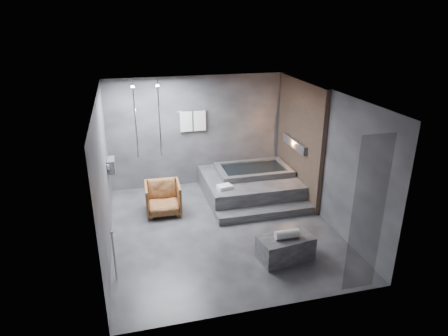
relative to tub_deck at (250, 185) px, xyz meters
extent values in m
plane|color=#29292B|center=(-1.05, -1.45, -0.25)|extent=(5.00, 5.00, 0.00)
cube|color=#444446|center=(-1.05, -1.45, 2.55)|extent=(4.50, 5.00, 0.04)
cube|color=#323236|center=(-1.05, 1.05, 1.15)|extent=(4.50, 0.04, 2.80)
cube|color=#323236|center=(-1.05, -3.95, 1.15)|extent=(4.50, 0.04, 2.80)
cube|color=#323236|center=(-3.30, -1.45, 1.15)|extent=(0.04, 5.00, 2.80)
cube|color=#323236|center=(1.20, -1.45, 1.15)|extent=(0.04, 5.00, 2.80)
cube|color=#8D6B52|center=(1.14, -0.20, 1.15)|extent=(0.10, 2.40, 2.78)
cube|color=#FF9938|center=(1.06, -0.20, 1.05)|extent=(0.14, 1.20, 0.20)
cube|color=slate|center=(-3.21, -0.05, 0.85)|extent=(0.16, 0.42, 0.30)
imported|color=beige|center=(-3.20, -0.15, 0.80)|extent=(0.08, 0.08, 0.21)
imported|color=beige|center=(-3.20, 0.05, 0.78)|extent=(0.07, 0.07, 0.15)
cylinder|color=silver|center=(-2.05, 0.60, 1.65)|extent=(0.04, 0.04, 1.80)
cylinder|color=silver|center=(-2.60, 0.60, 1.65)|extent=(0.04, 0.04, 1.80)
cylinder|color=silver|center=(-1.20, 0.99, 1.70)|extent=(0.75, 0.02, 0.02)
cube|color=white|center=(-1.37, 0.97, 1.45)|extent=(0.30, 0.06, 0.50)
cube|color=white|center=(-1.03, 0.97, 1.45)|extent=(0.30, 0.06, 0.50)
cylinder|color=silver|center=(-3.20, -2.65, 0.20)|extent=(0.04, 0.04, 0.90)
cube|color=black|center=(0.60, -3.90, 1.10)|extent=(0.55, 0.01, 2.60)
cube|color=#2D2D2F|center=(0.00, 0.00, 0.00)|extent=(2.20, 2.00, 0.50)
cube|color=#2D2D2F|center=(0.00, -1.18, -0.16)|extent=(2.20, 0.36, 0.18)
cube|color=#303133|center=(-0.20, -2.77, -0.03)|extent=(1.05, 0.67, 0.44)
imported|color=#482712|center=(-2.16, -0.44, 0.11)|extent=(0.79, 0.81, 0.72)
cylinder|color=silver|center=(-0.20, -2.81, 0.27)|extent=(0.45, 0.17, 0.16)
cube|color=white|center=(-0.78, -0.58, 0.29)|extent=(0.36, 0.30, 0.08)
camera|label=1|loc=(-2.82, -8.54, 3.99)|focal=32.00mm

